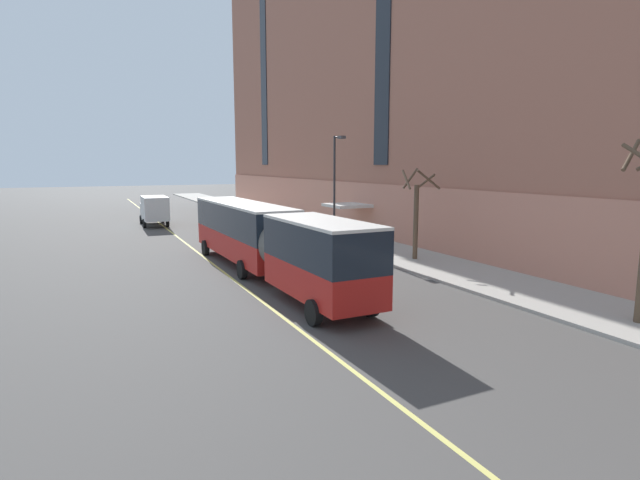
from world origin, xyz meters
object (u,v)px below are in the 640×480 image
at_px(city_bus, 265,237).
at_px(box_truck, 154,209).
at_px(street_tree_mid_block, 416,212).
at_px(parked_car_green_0, 263,221).
at_px(street_lamp, 336,179).
at_px(parked_car_red_1, 233,212).
at_px(fire_hydrant, 361,247).
at_px(parked_car_black_2, 309,236).

bearing_deg(city_bus, box_truck, 95.31).
relative_size(box_truck, street_tree_mid_block, 1.16).
height_order(parked_car_green_0, street_lamp, street_lamp).
bearing_deg(parked_car_red_1, street_tree_mid_block, -82.78).
bearing_deg(fire_hydrant, street_lamp, 88.56).
xyz_separation_m(box_truck, street_tree_mid_block, (12.23, -25.57, 1.40)).
bearing_deg(street_tree_mid_block, box_truck, 115.55).
distance_m(parked_car_green_0, box_truck, 11.12).
relative_size(street_lamp, fire_hydrant, 10.84).
height_order(parked_car_red_1, street_lamp, street_lamp).
height_order(city_bus, parked_car_green_0, city_bus).
relative_size(parked_car_red_1, parked_car_black_2, 0.98).
xyz_separation_m(parked_car_green_0, street_lamp, (1.78, -11.24, 4.07)).
height_order(parked_car_red_1, parked_car_black_2, same).
bearing_deg(fire_hydrant, parked_car_red_1, 94.18).
bearing_deg(parked_car_green_0, street_tree_mid_block, -79.54).
xyz_separation_m(parked_car_black_2, fire_hydrant, (1.84, -4.37, -0.29)).
distance_m(parked_car_red_1, street_lamp, 21.43).
height_order(box_truck, fire_hydrant, box_truck).
bearing_deg(street_lamp, city_bus, -136.10).
bearing_deg(street_tree_mid_block, fire_hydrant, 116.63).
distance_m(parked_car_green_0, parked_car_black_2, 10.85).
bearing_deg(box_truck, parked_car_black_2, -64.03).
relative_size(parked_car_green_0, fire_hydrant, 6.34).
xyz_separation_m(city_bus, box_truck, (-2.41, 25.86, -0.49)).
xyz_separation_m(street_tree_mid_block, street_lamp, (-1.69, 7.54, 1.80)).
bearing_deg(parked_car_green_0, parked_car_black_2, -90.87).
distance_m(city_bus, parked_car_red_1, 29.47).
relative_size(parked_car_black_2, street_tree_mid_block, 0.78).
distance_m(city_bus, street_tree_mid_block, 9.87).
xyz_separation_m(parked_car_green_0, street_tree_mid_block, (3.47, -18.78, 2.27)).
relative_size(parked_car_black_2, street_lamp, 0.56).
distance_m(parked_car_black_2, fire_hydrant, 4.75).
height_order(street_tree_mid_block, fire_hydrant, street_tree_mid_block).
distance_m(city_bus, parked_car_black_2, 10.38).
distance_m(parked_car_black_2, street_tree_mid_block, 9.01).
height_order(parked_car_black_2, fire_hydrant, parked_car_black_2).
bearing_deg(parked_car_green_0, box_truck, 142.21).
bearing_deg(fire_hydrant, box_truck, 115.38).
bearing_deg(fire_hydrant, parked_car_black_2, 112.90).
xyz_separation_m(parked_car_red_1, box_truck, (-8.62, -2.91, 0.87)).
xyz_separation_m(city_bus, fire_hydrant, (8.03, 3.85, -1.65)).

